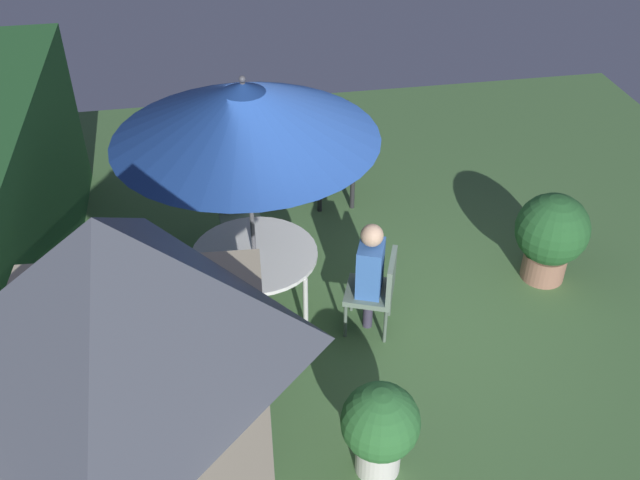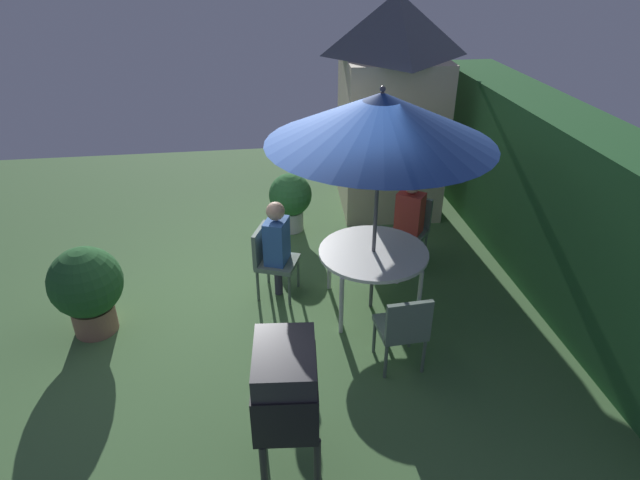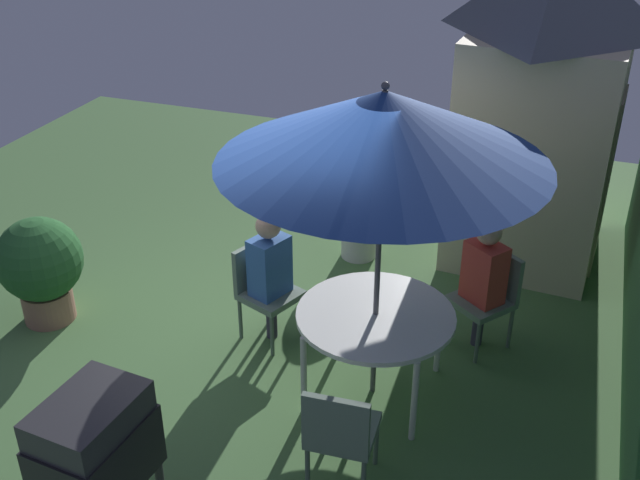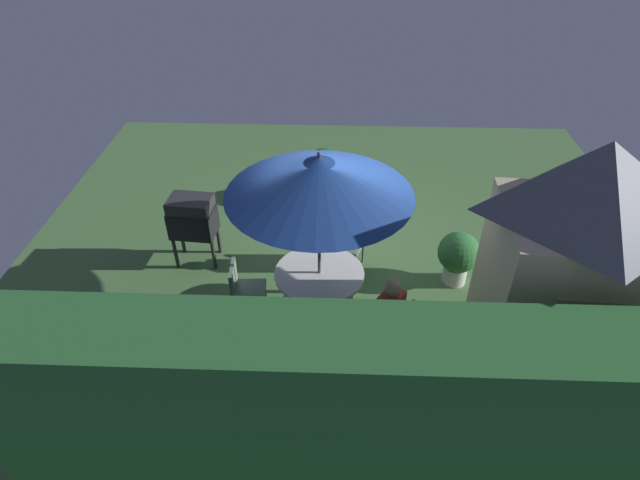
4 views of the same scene
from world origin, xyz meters
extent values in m
plane|color=#47703D|center=(0.00, 0.00, 0.00)|extent=(11.00, 11.00, 0.00)
cube|color=#28602D|center=(0.00, 3.50, 1.06)|extent=(6.91, 0.88, 2.13)
cube|color=#C6B793|center=(-2.53, 1.98, 1.20)|extent=(1.77, 1.59, 2.40)
pyramid|color=#4C515B|center=(-2.53, 1.98, 2.83)|extent=(1.87, 1.68, 0.87)
cube|color=gray|center=(-2.49, 2.73, 0.94)|extent=(0.70, 0.07, 1.87)
cylinder|color=white|center=(0.34, 1.10, 0.75)|extent=(1.26, 1.26, 0.04)
cylinder|color=beige|center=(-0.10, 0.66, 0.37)|extent=(0.05, 0.05, 0.73)
cylinder|color=beige|center=(0.79, 0.66, 0.37)|extent=(0.05, 0.05, 0.73)
cylinder|color=beige|center=(-0.10, 1.55, 0.37)|extent=(0.05, 0.05, 0.73)
cylinder|color=beige|center=(0.79, 1.55, 0.37)|extent=(0.05, 0.05, 0.73)
cylinder|color=#4C4C51|center=(0.34, 1.10, 1.29)|extent=(0.04, 0.04, 2.58)
cone|color=navy|center=(0.34, 1.10, 2.32)|extent=(2.39, 2.39, 0.52)
sphere|color=#4C4C51|center=(0.34, 1.10, 2.61)|extent=(0.06, 0.06, 0.06)
cube|color=black|center=(2.41, -0.07, 0.78)|extent=(0.74, 0.56, 0.45)
cube|color=#2B2B2E|center=(2.41, -0.07, 1.10)|extent=(0.70, 0.53, 0.20)
cylinder|color=#262628|center=(2.10, -0.28, 0.28)|extent=(0.06, 0.06, 0.55)
cylinder|color=#262628|center=(2.72, -0.28, 0.28)|extent=(0.06, 0.06, 0.55)
cylinder|color=#262628|center=(2.10, 0.14, 0.28)|extent=(0.06, 0.06, 0.55)
cylinder|color=#262628|center=(2.72, 0.14, 0.28)|extent=(0.06, 0.06, 0.55)
cube|color=slate|center=(-0.60, 1.81, 0.45)|extent=(0.64, 0.64, 0.06)
cube|color=slate|center=(-0.77, 1.93, 0.68)|extent=(0.31, 0.40, 0.45)
cylinder|color=#516155|center=(-0.64, 2.08, 0.23)|extent=(0.04, 0.04, 0.45)
cylinder|color=#516155|center=(-0.88, 1.76, 0.23)|extent=(0.04, 0.04, 0.45)
cylinder|color=#516155|center=(-0.32, 1.85, 0.23)|extent=(0.04, 0.04, 0.45)
cylinder|color=#516155|center=(-0.56, 1.53, 0.23)|extent=(0.04, 0.04, 0.45)
cube|color=slate|center=(-0.07, 0.02, 0.45)|extent=(0.59, 0.59, 0.06)
cube|color=slate|center=(-0.15, -0.18, 0.68)|extent=(0.45, 0.21, 0.45)
cylinder|color=#516155|center=(-0.33, -0.10, 0.23)|extent=(0.04, 0.04, 0.45)
cylinder|color=#516155|center=(0.04, -0.24, 0.23)|extent=(0.04, 0.04, 0.45)
cylinder|color=#516155|center=(-0.19, 0.27, 0.23)|extent=(0.04, 0.04, 0.45)
cylinder|color=#516155|center=(0.19, 0.13, 0.23)|extent=(0.04, 0.04, 0.45)
cube|color=slate|center=(1.35, 1.17, 0.45)|extent=(0.49, 0.49, 0.06)
cube|color=slate|center=(1.56, 1.18, 0.68)|extent=(0.08, 0.46, 0.45)
cylinder|color=#516155|center=(1.56, 0.98, 0.23)|extent=(0.04, 0.04, 0.45)
cylinder|color=#516155|center=(1.53, 1.38, 0.23)|extent=(0.04, 0.04, 0.45)
cylinder|color=#516155|center=(1.16, 0.96, 0.23)|extent=(0.04, 0.04, 0.45)
cylinder|color=#516155|center=(1.13, 1.35, 0.23)|extent=(0.04, 0.04, 0.45)
cylinder|color=silver|center=(-1.76, 0.32, 0.15)|extent=(0.38, 0.38, 0.31)
sphere|color=#2D6B33|center=(-1.76, 0.32, 0.58)|extent=(0.64, 0.64, 0.64)
cylinder|color=#936651|center=(0.37, -2.09, 0.16)|extent=(0.47, 0.47, 0.31)
sphere|color=#235628|center=(0.37, -2.09, 0.65)|extent=(0.79, 0.79, 0.79)
cube|color=#CC3D33|center=(-0.60, 1.81, 0.76)|extent=(0.40, 0.42, 0.55)
sphere|color=tan|center=(-0.60, 1.81, 1.15)|extent=(0.22, 0.22, 0.22)
cylinder|color=#383347|center=(-0.60, 1.81, 0.24)|extent=(0.10, 0.10, 0.48)
cube|color=#3866B2|center=(-0.07, 0.02, 0.76)|extent=(0.40, 0.35, 0.55)
sphere|color=tan|center=(-0.07, 0.02, 1.15)|extent=(0.22, 0.22, 0.22)
cylinder|color=#383347|center=(-0.07, 0.02, 0.24)|extent=(0.10, 0.10, 0.48)
camera|label=1|loc=(-5.29, 1.42, 5.08)|focal=39.92mm
camera|label=2|loc=(5.51, -0.22, 3.89)|focal=30.08mm
camera|label=3|loc=(5.17, 2.38, 4.18)|focal=42.85mm
camera|label=4|loc=(0.13, 6.63, 5.48)|focal=29.07mm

